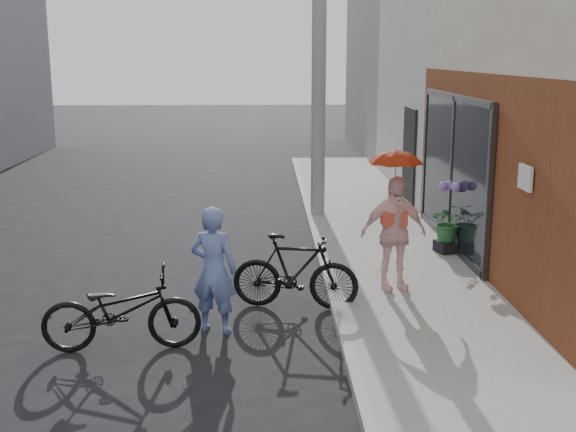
{
  "coord_description": "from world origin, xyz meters",
  "views": [
    {
      "loc": [
        0.04,
        -8.23,
        3.26
      ],
      "look_at": [
        0.35,
        1.4,
        1.1
      ],
      "focal_mm": 45.0,
      "sensor_mm": 36.0,
      "label": 1
    }
  ],
  "objects_px": {
    "officer": "(214,270)",
    "planter": "(447,246)",
    "bike_right": "(295,272)",
    "utility_pole": "(319,42)",
    "bike_left": "(121,311)",
    "kimono_woman": "(393,233)"
  },
  "relations": [
    {
      "from": "kimono_woman",
      "to": "utility_pole",
      "type": "bearing_deg",
      "value": 86.42
    },
    {
      "from": "bike_left",
      "to": "bike_right",
      "type": "relative_size",
      "value": 1.07
    },
    {
      "from": "bike_left",
      "to": "kimono_woman",
      "type": "distance_m",
      "value": 3.78
    },
    {
      "from": "bike_right",
      "to": "kimono_woman",
      "type": "distance_m",
      "value": 1.46
    },
    {
      "from": "bike_right",
      "to": "planter",
      "type": "xyz_separation_m",
      "value": [
        2.57,
        2.24,
        -0.28
      ]
    },
    {
      "from": "kimono_woman",
      "to": "planter",
      "type": "relative_size",
      "value": 4.49
    },
    {
      "from": "utility_pole",
      "to": "planter",
      "type": "relative_size",
      "value": 20.04
    },
    {
      "from": "utility_pole",
      "to": "bike_right",
      "type": "height_order",
      "value": "utility_pole"
    },
    {
      "from": "utility_pole",
      "to": "kimono_woman",
      "type": "relative_size",
      "value": 4.46
    },
    {
      "from": "bike_right",
      "to": "utility_pole",
      "type": "bearing_deg",
      "value": 2.86
    },
    {
      "from": "utility_pole",
      "to": "kimono_woman",
      "type": "xyz_separation_m",
      "value": [
        0.67,
        -4.84,
        -2.6
      ]
    },
    {
      "from": "officer",
      "to": "planter",
      "type": "distance_m",
      "value": 4.73
    },
    {
      "from": "officer",
      "to": "kimono_woman",
      "type": "xyz_separation_m",
      "value": [
        2.34,
        1.19,
        0.13
      ]
    },
    {
      "from": "utility_pole",
      "to": "kimono_woman",
      "type": "bearing_deg",
      "value": -82.11
    },
    {
      "from": "utility_pole",
      "to": "bike_left",
      "type": "bearing_deg",
      "value": -112.26
    },
    {
      "from": "bike_left",
      "to": "planter",
      "type": "distance_m",
      "value": 5.79
    },
    {
      "from": "officer",
      "to": "planter",
      "type": "relative_size",
      "value": 4.42
    },
    {
      "from": "officer",
      "to": "bike_left",
      "type": "distance_m",
      "value": 1.16
    },
    {
      "from": "officer",
      "to": "bike_left",
      "type": "bearing_deg",
      "value": 42.62
    },
    {
      "from": "utility_pole",
      "to": "bike_right",
      "type": "distance_m",
      "value": 6.07
    },
    {
      "from": "bike_right",
      "to": "planter",
      "type": "distance_m",
      "value": 3.42
    },
    {
      "from": "utility_pole",
      "to": "officer",
      "type": "height_order",
      "value": "utility_pole"
    }
  ]
}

